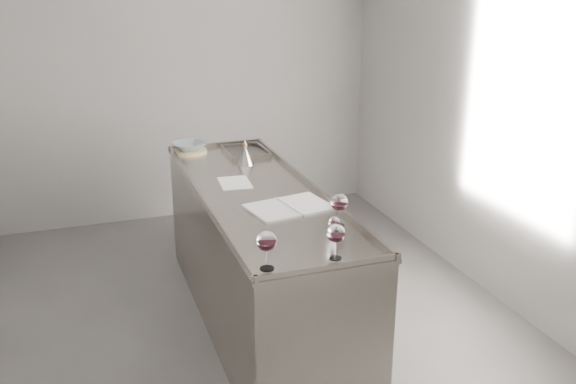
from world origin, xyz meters
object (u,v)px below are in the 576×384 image
object	(u,v)px
wine_glass_middle	(336,234)
wine_glass_right	(339,203)
wine_glass_small	(334,224)
wine_funnel	(245,157)
counter	(259,258)
wine_glass_left	(267,242)
ceramic_bowl	(189,146)
notebook	(289,207)

from	to	relation	value
wine_glass_middle	wine_glass_right	distance (m)	0.43
wine_glass_small	wine_funnel	distance (m)	1.49
wine_glass_right	counter	bearing A→B (deg)	111.02
wine_glass_left	wine_funnel	distance (m)	1.74
wine_glass_left	wine_glass_small	xyz separation A→B (m)	(0.44, 0.22, -0.05)
ceramic_bowl	wine_funnel	distance (m)	0.56
wine_glass_left	wine_funnel	bearing A→B (deg)	77.89
wine_glass_middle	wine_funnel	distance (m)	1.71
wine_glass_small	wine_glass_left	bearing A→B (deg)	-153.64
wine_glass_right	wine_funnel	world-z (taller)	wine_funnel
wine_glass_left	ceramic_bowl	world-z (taller)	wine_glass_left
ceramic_bowl	wine_glass_right	bearing A→B (deg)	-74.08
wine_glass_middle	ceramic_bowl	distance (m)	2.19
counter	wine_glass_small	xyz separation A→B (m)	(0.17, -0.86, 0.56)
wine_glass_left	wine_glass_small	distance (m)	0.50
counter	ceramic_bowl	distance (m)	1.22
wine_funnel	counter	bearing A→B (deg)	-98.26
counter	notebook	xyz separation A→B (m)	(0.10, -0.34, 0.47)
wine_glass_left	notebook	distance (m)	0.84
wine_glass_middle	wine_glass_small	distance (m)	0.24
wine_glass_right	wine_glass_small	distance (m)	0.20
counter	wine_glass_right	distance (m)	0.96
counter	ceramic_bowl	size ratio (longest dim) A/B	9.74
ceramic_bowl	wine_funnel	size ratio (longest dim) A/B	1.29
wine_glass_middle	notebook	world-z (taller)	wine_glass_middle
counter	ceramic_bowl	world-z (taller)	ceramic_bowl
wine_glass_small	ceramic_bowl	bearing A→B (deg)	101.80
wine_glass_right	wine_funnel	bearing A→B (deg)	97.62
wine_glass_middle	wine_glass_right	world-z (taller)	wine_glass_right
wine_glass_left	notebook	world-z (taller)	wine_glass_left
ceramic_bowl	wine_glass_middle	bearing A→B (deg)	-81.55
wine_glass_right	wine_glass_middle	bearing A→B (deg)	-115.55
notebook	wine_glass_small	bearing A→B (deg)	-92.37
wine_glass_right	wine_glass_small	world-z (taller)	wine_glass_right
counter	wine_glass_middle	size ratio (longest dim) A/B	13.24
notebook	wine_glass_left	bearing A→B (deg)	-126.71
counter	wine_funnel	size ratio (longest dim) A/B	12.56
wine_glass_right	wine_glass_small	xyz separation A→B (m)	(-0.10, -0.17, -0.04)
counter	wine_glass_small	bearing A→B (deg)	-79.07
wine_glass_left	wine_glass_middle	world-z (taller)	wine_glass_left
wine_funnel	wine_glass_small	bearing A→B (deg)	-87.07
wine_glass_left	wine_glass_small	bearing A→B (deg)	26.36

